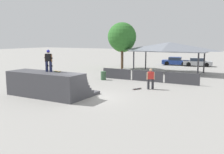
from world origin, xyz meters
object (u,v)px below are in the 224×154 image
at_px(parked_car_silver, 197,62).
at_px(skater_on_deck, 48,59).
at_px(skateboard_on_ground, 137,89).
at_px(tree_far_back, 123,40).
at_px(tree_beside_pavilion, 122,37).
at_px(skateboard_on_deck, 57,71).
at_px(parked_car_blue, 176,61).
at_px(bystander_walking, 151,78).
at_px(trash_bin, 103,76).

bearing_deg(parked_car_silver, skater_on_deck, -114.28).
xyz_separation_m(skateboard_on_ground, tree_far_back, (-7.76, 12.92, 3.91)).
relative_size(tree_beside_pavilion, parked_car_silver, 1.43).
xyz_separation_m(skateboard_on_deck, tree_beside_pavilion, (-3.27, 16.82, 2.55)).
xyz_separation_m(skater_on_deck, parked_car_blue, (2.40, 25.78, -2.06)).
bearing_deg(skateboard_on_deck, tree_beside_pavilion, 120.51).
height_order(bystander_walking, trash_bin, bystander_walking).
xyz_separation_m(bystander_walking, parked_car_silver, (0.13, 20.03, -0.35)).
relative_size(skateboard_on_deck, tree_far_back, 0.14).
distance_m(bystander_walking, trash_bin, 6.24).
bearing_deg(skater_on_deck, tree_far_back, 91.63).
distance_m(bystander_walking, tree_beside_pavilion, 14.31).
relative_size(skateboard_on_ground, tree_far_back, 0.14).
bearing_deg(parked_car_silver, tree_far_back, -150.60).
relative_size(skateboard_on_deck, parked_car_silver, 0.19).
bearing_deg(skateboard_on_ground, skateboard_on_deck, 168.56).
height_order(skater_on_deck, trash_bin, skater_on_deck).
bearing_deg(parked_car_blue, tree_far_back, -134.63).
xyz_separation_m(parked_car_blue, parked_car_silver, (3.26, 0.08, -0.00)).
relative_size(skateboard_on_ground, parked_car_blue, 0.19).
bearing_deg(bystander_walking, skateboard_on_ground, -5.41).
xyz_separation_m(skater_on_deck, tree_far_back, (-3.13, 18.12, 1.31)).
bearing_deg(skateboard_on_deck, parked_car_silver, 98.33).
distance_m(skateboard_on_deck, parked_car_blue, 25.65).
bearing_deg(tree_far_back, skateboard_on_ground, -59.00).
xyz_separation_m(tree_beside_pavilion, parked_car_silver, (8.34, 8.82, -3.76)).
height_order(bystander_walking, skateboard_on_ground, bystander_walking).
height_order(bystander_walking, tree_far_back, tree_far_back).
distance_m(skater_on_deck, bystander_walking, 8.22).
height_order(tree_far_back, trash_bin, tree_far_back).
distance_m(tree_beside_pavilion, trash_bin, 10.10).
bearing_deg(trash_bin, tree_beside_pavilion, 104.95).
relative_size(bystander_walking, skateboard_on_ground, 2.08).
height_order(skateboard_on_ground, tree_beside_pavilion, tree_beside_pavilion).
bearing_deg(trash_bin, bystander_walking, -20.94).
bearing_deg(skater_on_deck, skateboard_on_deck, 12.34).
xyz_separation_m(tree_far_back, parked_car_silver, (8.79, 7.73, -3.37)).
relative_size(skater_on_deck, skateboard_on_deck, 1.90).
bearing_deg(trash_bin, parked_car_silver, 71.56).
distance_m(tree_far_back, parked_car_silver, 12.19).
bearing_deg(skateboard_on_ground, tree_far_back, 58.54).
relative_size(tree_beside_pavilion, parked_car_blue, 1.45).
bearing_deg(skateboard_on_ground, parked_car_silver, 24.67).
height_order(skater_on_deck, skateboard_on_deck, skater_on_deck).
relative_size(tree_beside_pavilion, trash_bin, 7.41).
relative_size(skater_on_deck, bystander_walking, 0.92).
bearing_deg(parked_car_blue, parked_car_silver, -7.38).
bearing_deg(parked_car_silver, tree_beside_pavilion, -145.31).
relative_size(tree_far_back, trash_bin, 6.73).
bearing_deg(tree_far_back, parked_car_silver, 41.33).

